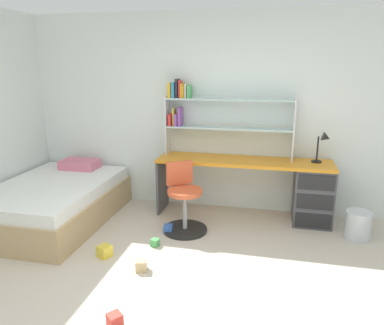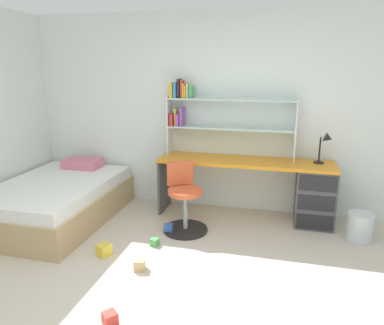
{
  "view_description": "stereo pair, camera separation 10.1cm",
  "coord_description": "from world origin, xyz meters",
  "views": [
    {
      "loc": [
        0.68,
        -2.25,
        1.88
      ],
      "look_at": [
        -0.15,
        1.44,
        0.87
      ],
      "focal_mm": 34.05,
      "sensor_mm": 36.0,
      "label": 1
    },
    {
      "loc": [
        0.77,
        -2.22,
        1.88
      ],
      "look_at": [
        -0.15,
        1.44,
        0.87
      ],
      "focal_mm": 34.05,
      "sensor_mm": 36.0,
      "label": 2
    }
  ],
  "objects": [
    {
      "name": "toy_block_yellow_2",
      "position": [
        -0.92,
        0.81,
        0.06
      ],
      "size": [
        0.16,
        0.16,
        0.12
      ],
      "primitive_type": "cube",
      "rotation": [
        0.0,
        0.0,
        1.13
      ],
      "color": "gold",
      "rests_on": "ground_plane"
    },
    {
      "name": "bookshelf_hutch",
      "position": [
        -0.1,
        2.3,
        1.31
      ],
      "size": [
        1.62,
        0.22,
        0.97
      ],
      "color": "silver",
      "rests_on": "desk"
    },
    {
      "name": "room_shell",
      "position": [
        -1.27,
        1.26,
        1.28
      ],
      "size": [
        6.15,
        5.87,
        2.55
      ],
      "color": "silver",
      "rests_on": "ground_plane"
    },
    {
      "name": "swivel_chair",
      "position": [
        -0.28,
        1.6,
        0.32
      ],
      "size": [
        0.52,
        0.52,
        0.8
      ],
      "color": "black",
      "rests_on": "ground_plane"
    },
    {
      "name": "toy_block_green_3",
      "position": [
        -0.49,
        1.13,
        0.04
      ],
      "size": [
        0.09,
        0.09,
        0.08
      ],
      "primitive_type": "cube",
      "rotation": [
        0.0,
        0.0,
        2.93
      ],
      "color": "#479E51",
      "rests_on": "ground_plane"
    },
    {
      "name": "ground_plane",
      "position": [
        0.0,
        0.0,
        -0.01
      ],
      "size": [
        6.15,
        5.87,
        0.02
      ],
      "primitive_type": "cube",
      "color": "beige"
    },
    {
      "name": "desk_lamp",
      "position": [
        1.28,
        2.2,
        1.0
      ],
      "size": [
        0.2,
        0.17,
        0.38
      ],
      "color": "black",
      "rests_on": "desk"
    },
    {
      "name": "toy_block_natural_0",
      "position": [
        -0.47,
        0.65,
        0.05
      ],
      "size": [
        0.13,
        0.13,
        0.11
      ],
      "primitive_type": "cube",
      "rotation": [
        0.0,
        0.0,
        1.86
      ],
      "color": "tan",
      "rests_on": "ground_plane"
    },
    {
      "name": "toy_block_red_1",
      "position": [
        -0.39,
        -0.12,
        0.05
      ],
      "size": [
        0.14,
        0.14,
        0.1
      ],
      "primitive_type": "cube",
      "rotation": [
        0.0,
        0.0,
        2.44
      ],
      "color": "red",
      "rests_on": "ground_plane"
    },
    {
      "name": "toy_block_blue_4",
      "position": [
        -0.44,
        1.47,
        0.05
      ],
      "size": [
        0.11,
        0.11,
        0.1
      ],
      "primitive_type": "cube",
      "rotation": [
        0.0,
        0.0,
        1.7
      ],
      "color": "#3860B7",
      "rests_on": "ground_plane"
    },
    {
      "name": "waste_bin",
      "position": [
        1.66,
        1.8,
        0.16
      ],
      "size": [
        0.28,
        0.28,
        0.32
      ],
      "primitive_type": "cylinder",
      "color": "silver",
      "rests_on": "ground_plane"
    },
    {
      "name": "bed_platform",
      "position": [
        -1.91,
        1.49,
        0.25
      ],
      "size": [
        1.29,
        1.87,
        0.62
      ],
      "color": "tan",
      "rests_on": "ground_plane"
    },
    {
      "name": "desk",
      "position": [
        0.93,
        2.16,
        0.43
      ],
      "size": [
        2.16,
        0.51,
        0.75
      ],
      "color": "orange",
      "rests_on": "ground_plane"
    }
  ]
}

